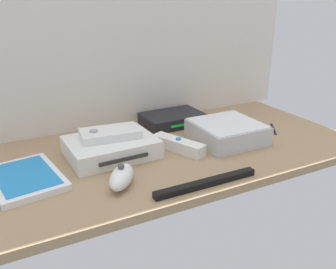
{
  "coord_description": "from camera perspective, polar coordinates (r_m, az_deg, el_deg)",
  "views": [
    {
      "loc": [
        -39.34,
        -75.58,
        37.43
      ],
      "look_at": [
        0.0,
        0.0,
        4.0
      ],
      "focal_mm": 38.44,
      "sensor_mm": 36.0,
      "label": 1
    }
  ],
  "objects": [
    {
      "name": "game_console",
      "position": [
        0.9,
        -9.01,
        -1.97
      ],
      "size": [
        21.53,
        17.05,
        4.4
      ],
      "rotation": [
        0.0,
        0.0,
        0.03
      ],
      "color": "white",
      "rests_on": "ground_plane"
    },
    {
      "name": "remote_classic_pad",
      "position": [
        0.9,
        -9.14,
        0.17
      ],
      "size": [
        15.16,
        9.47,
        2.4
      ],
      "rotation": [
        0.0,
        0.0,
        -0.11
      ],
      "color": "white",
      "rests_on": "game_console"
    },
    {
      "name": "remote_wand",
      "position": [
        0.92,
        1.66,
        -1.68
      ],
      "size": [
        9.09,
        15.03,
        3.4
      ],
      "rotation": [
        0.0,
        0.0,
        0.4
      ],
      "color": "white",
      "rests_on": "ground_plane"
    },
    {
      "name": "mini_computer",
      "position": [
        0.99,
        9.32,
        0.45
      ],
      "size": [
        17.17,
        17.17,
        5.3
      ],
      "rotation": [
        0.0,
        0.0,
        -0.01
      ],
      "color": "silver",
      "rests_on": "ground_plane"
    },
    {
      "name": "game_case",
      "position": [
        0.83,
        -21.7,
        -6.42
      ],
      "size": [
        16.13,
        20.72,
        1.56
      ],
      "rotation": [
        0.0,
        0.0,
        0.14
      ],
      "color": "white",
      "rests_on": "ground_plane"
    },
    {
      "name": "stylus_pen",
      "position": [
        1.11,
        16.4,
        0.95
      ],
      "size": [
        5.71,
        7.79,
        0.7
      ],
      "primitive_type": "cylinder",
      "rotation": [
        0.0,
        1.57,
        0.96
      ],
      "color": "black",
      "rests_on": "ground_plane"
    },
    {
      "name": "network_router",
      "position": [
        1.1,
        0.71,
        2.5
      ],
      "size": [
        18.32,
        12.74,
        3.4
      ],
      "rotation": [
        0.0,
        0.0,
        0.03
      ],
      "color": "black",
      "rests_on": "ground_plane"
    },
    {
      "name": "ground_plane",
      "position": [
        0.93,
        0.0,
        -2.85
      ],
      "size": [
        100.0,
        48.0,
        2.0
      ],
      "primitive_type": "cube",
      "color": "#9E7F5B",
      "rests_on": "ground"
    },
    {
      "name": "sensor_bar",
      "position": [
        0.76,
        6.09,
        -7.66
      ],
      "size": [
        24.01,
        1.99,
        1.4
      ],
      "primitive_type": "cube",
      "rotation": [
        0.0,
        0.0,
        -0.01
      ],
      "color": "black",
      "rests_on": "ground_plane"
    },
    {
      "name": "remote_nunchuk",
      "position": [
        0.76,
        -7.38,
        -6.67
      ],
      "size": [
        9.41,
        10.69,
        5.1
      ],
      "rotation": [
        0.0,
        0.0,
        -0.62
      ],
      "color": "white",
      "rests_on": "ground_plane"
    },
    {
      "name": "back_wall",
      "position": [
        1.08,
        -6.38,
        18.41
      ],
      "size": [
        110.0,
        1.2,
        64.0
      ],
      "primitive_type": "cube",
      "color": "silver",
      "rests_on": "ground"
    }
  ]
}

